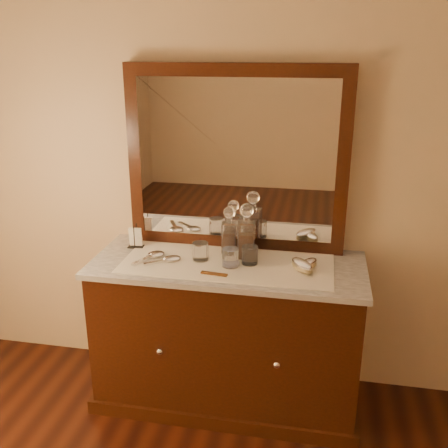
{
  "coord_description": "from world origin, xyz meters",
  "views": [
    {
      "loc": [
        0.45,
        -0.46,
        1.94
      ],
      "look_at": [
        0.0,
        1.85,
        1.1
      ],
      "focal_mm": 40.81,
      "sensor_mm": 36.0,
      "label": 1
    }
  ],
  "objects_px": {
    "comb": "(214,274)",
    "hand_mirror_inner": "(168,259)",
    "napkin_rack": "(136,238)",
    "brush_near": "(302,266)",
    "brush_far": "(308,264)",
    "dresser_cabinet": "(227,335)",
    "decanter_right": "(246,237)",
    "mirror_frame": "(236,159)",
    "pin_dish": "(231,263)",
    "decanter_left": "(229,235)",
    "hand_mirror_outer": "(153,256)"
  },
  "relations": [
    {
      "from": "comb",
      "to": "hand_mirror_inner",
      "type": "distance_m",
      "value": 0.3
    },
    {
      "from": "napkin_rack",
      "to": "brush_near",
      "type": "relative_size",
      "value": 0.73
    },
    {
      "from": "brush_near",
      "to": "brush_far",
      "type": "distance_m",
      "value": 0.04
    },
    {
      "from": "dresser_cabinet",
      "to": "decanter_right",
      "type": "height_order",
      "value": "decanter_right"
    },
    {
      "from": "napkin_rack",
      "to": "brush_far",
      "type": "relative_size",
      "value": 0.84
    },
    {
      "from": "decanter_right",
      "to": "mirror_frame",
      "type": "bearing_deg",
      "value": 117.96
    },
    {
      "from": "pin_dish",
      "to": "brush_near",
      "type": "xyz_separation_m",
      "value": [
        0.36,
        0.0,
        0.02
      ]
    },
    {
      "from": "mirror_frame",
      "to": "comb",
      "type": "distance_m",
      "value": 0.64
    },
    {
      "from": "decanter_right",
      "to": "hand_mirror_inner",
      "type": "height_order",
      "value": "decanter_right"
    },
    {
      "from": "mirror_frame",
      "to": "pin_dish",
      "type": "height_order",
      "value": "mirror_frame"
    },
    {
      "from": "pin_dish",
      "to": "comb",
      "type": "relative_size",
      "value": 0.61
    },
    {
      "from": "decanter_right",
      "to": "brush_near",
      "type": "height_order",
      "value": "decanter_right"
    },
    {
      "from": "decanter_left",
      "to": "hand_mirror_outer",
      "type": "relative_size",
      "value": 1.18
    },
    {
      "from": "pin_dish",
      "to": "brush_far",
      "type": "bearing_deg",
      "value": 5.01
    },
    {
      "from": "comb",
      "to": "mirror_frame",
      "type": "bearing_deg",
      "value": 91.22
    },
    {
      "from": "dresser_cabinet",
      "to": "hand_mirror_inner",
      "type": "relative_size",
      "value": 7.32
    },
    {
      "from": "brush_near",
      "to": "hand_mirror_inner",
      "type": "height_order",
      "value": "brush_near"
    },
    {
      "from": "hand_mirror_outer",
      "to": "comb",
      "type": "bearing_deg",
      "value": -22.44
    },
    {
      "from": "pin_dish",
      "to": "decanter_right",
      "type": "height_order",
      "value": "decanter_right"
    },
    {
      "from": "brush_near",
      "to": "hand_mirror_inner",
      "type": "relative_size",
      "value": 0.96
    },
    {
      "from": "comb",
      "to": "hand_mirror_outer",
      "type": "distance_m",
      "value": 0.4
    },
    {
      "from": "comb",
      "to": "brush_far",
      "type": "relative_size",
      "value": 0.86
    },
    {
      "from": "pin_dish",
      "to": "decanter_left",
      "type": "distance_m",
      "value": 0.2
    },
    {
      "from": "pin_dish",
      "to": "brush_near",
      "type": "bearing_deg",
      "value": 0.62
    },
    {
      "from": "dresser_cabinet",
      "to": "comb",
      "type": "height_order",
      "value": "comb"
    },
    {
      "from": "decanter_right",
      "to": "brush_near",
      "type": "bearing_deg",
      "value": -20.29
    },
    {
      "from": "mirror_frame",
      "to": "hand_mirror_outer",
      "type": "xyz_separation_m",
      "value": [
        -0.41,
        -0.26,
        -0.49
      ]
    },
    {
      "from": "decanter_left",
      "to": "decanter_right",
      "type": "distance_m",
      "value": 0.12
    },
    {
      "from": "dresser_cabinet",
      "to": "comb",
      "type": "bearing_deg",
      "value": -102.47
    },
    {
      "from": "dresser_cabinet",
      "to": "pin_dish",
      "type": "relative_size",
      "value": 16.94
    },
    {
      "from": "pin_dish",
      "to": "hand_mirror_outer",
      "type": "height_order",
      "value": "hand_mirror_outer"
    },
    {
      "from": "hand_mirror_outer",
      "to": "decanter_left",
      "type": "bearing_deg",
      "value": 21.96
    },
    {
      "from": "pin_dish",
      "to": "decanter_left",
      "type": "xyz_separation_m",
      "value": [
        -0.04,
        0.17,
        0.09
      ]
    },
    {
      "from": "brush_near",
      "to": "brush_far",
      "type": "bearing_deg",
      "value": 45.33
    },
    {
      "from": "decanter_right",
      "to": "pin_dish",
      "type": "bearing_deg",
      "value": -116.88
    },
    {
      "from": "brush_far",
      "to": "decanter_right",
      "type": "bearing_deg",
      "value": 166.23
    },
    {
      "from": "decanter_right",
      "to": "hand_mirror_inner",
      "type": "bearing_deg",
      "value": -161.94
    },
    {
      "from": "hand_mirror_outer",
      "to": "brush_near",
      "type": "bearing_deg",
      "value": -0.99
    },
    {
      "from": "pin_dish",
      "to": "brush_near",
      "type": "height_order",
      "value": "brush_near"
    },
    {
      "from": "decanter_left",
      "to": "brush_far",
      "type": "xyz_separation_m",
      "value": [
        0.44,
        -0.14,
        -0.08
      ]
    },
    {
      "from": "decanter_right",
      "to": "hand_mirror_outer",
      "type": "relative_size",
      "value": 1.37
    },
    {
      "from": "dresser_cabinet",
      "to": "hand_mirror_outer",
      "type": "bearing_deg",
      "value": -177.87
    },
    {
      "from": "decanter_right",
      "to": "comb",
      "type": "bearing_deg",
      "value": -116.05
    },
    {
      "from": "decanter_left",
      "to": "brush_far",
      "type": "distance_m",
      "value": 0.47
    },
    {
      "from": "comb",
      "to": "hand_mirror_outer",
      "type": "height_order",
      "value": "hand_mirror_outer"
    },
    {
      "from": "decanter_left",
      "to": "dresser_cabinet",
      "type": "bearing_deg",
      "value": -83.08
    },
    {
      "from": "mirror_frame",
      "to": "hand_mirror_outer",
      "type": "relative_size",
      "value": 5.45
    },
    {
      "from": "hand_mirror_outer",
      "to": "dresser_cabinet",
      "type": "bearing_deg",
      "value": 2.13
    },
    {
      "from": "pin_dish",
      "to": "brush_near",
      "type": "distance_m",
      "value": 0.36
    },
    {
      "from": "napkin_rack",
      "to": "hand_mirror_outer",
      "type": "relative_size",
      "value": 0.6
    }
  ]
}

